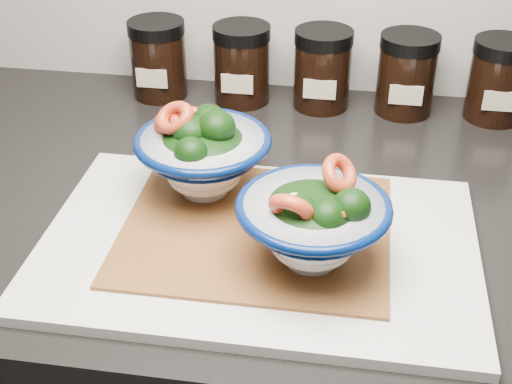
% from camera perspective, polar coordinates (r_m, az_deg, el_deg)
% --- Properties ---
extents(countertop, '(3.50, 0.60, 0.04)m').
position_cam_1_polar(countertop, '(0.85, 4.88, -1.42)').
color(countertop, black).
rests_on(countertop, cabinet).
extents(cutting_board, '(0.45, 0.30, 0.01)m').
position_cam_1_polar(cutting_board, '(0.74, 0.21, -4.28)').
color(cutting_board, silver).
rests_on(cutting_board, countertop).
extents(bamboo_mat, '(0.28, 0.24, 0.00)m').
position_cam_1_polar(bamboo_mat, '(0.75, 0.00, -2.93)').
color(bamboo_mat, '#995F2E').
rests_on(bamboo_mat, cutting_board).
extents(bowl_left, '(0.15, 0.15, 0.12)m').
position_cam_1_polar(bowl_left, '(0.79, -4.30, 3.13)').
color(bowl_left, white).
rests_on(bowl_left, bamboo_mat).
extents(bowl_right, '(0.15, 0.15, 0.11)m').
position_cam_1_polar(bowl_right, '(0.68, 4.65, -2.47)').
color(bowl_right, white).
rests_on(bowl_right, bamboo_mat).
extents(spice_jar_a, '(0.08, 0.08, 0.11)m').
position_cam_1_polar(spice_jar_a, '(1.06, -7.83, 10.52)').
color(spice_jar_a, black).
rests_on(spice_jar_a, countertop).
extents(spice_jar_b, '(0.08, 0.08, 0.11)m').
position_cam_1_polar(spice_jar_b, '(1.03, -1.15, 10.21)').
color(spice_jar_b, black).
rests_on(spice_jar_b, countertop).
extents(spice_jar_c, '(0.08, 0.08, 0.11)m').
position_cam_1_polar(spice_jar_c, '(1.02, 5.33, 9.78)').
color(spice_jar_c, black).
rests_on(spice_jar_c, countertop).
extents(spice_jar_d, '(0.08, 0.08, 0.11)m').
position_cam_1_polar(spice_jar_d, '(1.02, 11.96, 9.22)').
color(spice_jar_d, black).
rests_on(spice_jar_d, countertop).
extents(spice_jar_e, '(0.08, 0.08, 0.11)m').
position_cam_1_polar(spice_jar_e, '(1.04, 18.83, 8.50)').
color(spice_jar_e, black).
rests_on(spice_jar_e, countertop).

